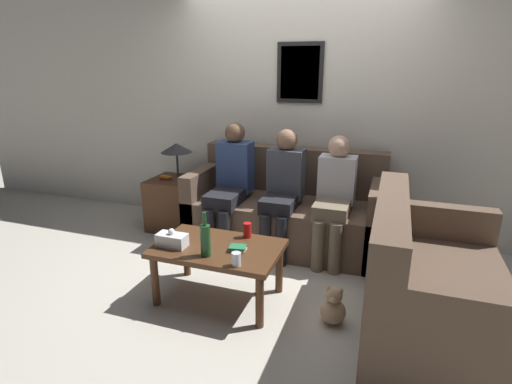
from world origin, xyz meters
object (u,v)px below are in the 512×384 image
object	(u,v)px
wine_bottle	(205,239)
person_right	(334,193)
person_middle	(283,187)
couch_side	(429,292)
couch_main	(286,212)
person_left	(231,180)
coffee_table	(218,254)
teddy_bear	(333,307)
drinking_glass	(236,259)

from	to	relation	value
wine_bottle	person_right	bearing A→B (deg)	58.07
person_middle	person_right	world-z (taller)	person_middle
couch_side	wine_bottle	xyz separation A→B (m)	(-1.53, -0.21, 0.24)
wine_bottle	couch_main	bearing A→B (deg)	80.38
couch_main	person_left	size ratio (longest dim) A/B	1.56
person_left	person_right	xyz separation A→B (m)	(1.04, 0.00, -0.03)
coffee_table	wine_bottle	size ratio (longest dim) A/B	2.86
person_left	person_middle	world-z (taller)	person_left
person_left	teddy_bear	size ratio (longest dim) A/B	4.26
couch_side	wine_bottle	distance (m)	1.57
wine_bottle	person_middle	xyz separation A→B (m)	(0.25, 1.17, 0.08)
couch_side	drinking_glass	xyz separation A→B (m)	(-1.27, -0.28, 0.17)
coffee_table	teddy_bear	size ratio (longest dim) A/B	3.34
couch_side	coffee_table	world-z (taller)	couch_side
couch_main	person_right	world-z (taller)	person_right
coffee_table	teddy_bear	distance (m)	0.94
person_right	couch_main	bearing A→B (deg)	159.46
person_right	teddy_bear	size ratio (longest dim) A/B	4.02
couch_side	coffee_table	bearing A→B (deg)	91.45
couch_main	wine_bottle	size ratio (longest dim) A/B	5.70
wine_bottle	teddy_bear	bearing A→B (deg)	9.18
couch_side	person_middle	size ratio (longest dim) A/B	1.21
couch_main	person_middle	size ratio (longest dim) A/B	1.60
couch_main	wine_bottle	distance (m)	1.42
wine_bottle	person_middle	world-z (taller)	person_middle
couch_side	wine_bottle	world-z (taller)	couch_side
person_left	person_middle	distance (m)	0.55
coffee_table	teddy_bear	xyz separation A→B (m)	(0.90, -0.03, -0.26)
teddy_bear	couch_side	bearing A→B (deg)	5.99
drinking_glass	person_left	bearing A→B (deg)	114.19
couch_side	person_left	distance (m)	2.10
drinking_glass	person_middle	distance (m)	1.25
wine_bottle	person_left	distance (m)	1.22
wine_bottle	teddy_bear	xyz separation A→B (m)	(0.92, 0.15, -0.46)
wine_bottle	person_right	distance (m)	1.40
person_left	person_right	distance (m)	1.04
couch_main	wine_bottle	world-z (taller)	couch_main
person_left	teddy_bear	xyz separation A→B (m)	(1.22, -1.04, -0.55)
person_middle	coffee_table	bearing A→B (deg)	-103.17
wine_bottle	person_left	bearing A→B (deg)	104.11
couch_main	person_left	bearing A→B (deg)	-159.91
couch_main	person_right	xyz separation A→B (m)	(0.51, -0.19, 0.31)
coffee_table	drinking_glass	xyz separation A→B (m)	(0.25, -0.24, 0.11)
couch_main	couch_side	bearing A→B (deg)	-41.91
couch_side	teddy_bear	bearing A→B (deg)	95.99
coffee_table	wine_bottle	world-z (taller)	wine_bottle
coffee_table	person_middle	distance (m)	1.06
teddy_bear	person_middle	bearing A→B (deg)	123.24
coffee_table	person_left	distance (m)	1.09
wine_bottle	person_left	world-z (taller)	person_left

